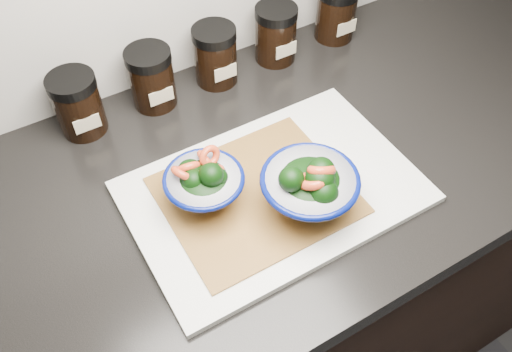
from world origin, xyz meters
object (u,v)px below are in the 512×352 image
cutting_board (274,192)px  spice_jar_c (215,55)px  spice_jar_e (336,12)px  spice_jar_b (151,78)px  bowl_right (310,188)px  spice_jar_d (276,34)px  spice_jar_a (78,104)px  bowl_left (204,184)px

cutting_board → spice_jar_c: 0.31m
spice_jar_e → spice_jar_b: bearing=180.0°
bowl_right → spice_jar_b: (-0.10, 0.36, -0.01)m
bowl_right → spice_jar_e: 0.47m
bowl_right → spice_jar_c: size_ratio=1.31×
spice_jar_c → cutting_board: bearing=-100.6°
spice_jar_c → spice_jar_e: 0.28m
spice_jar_c → spice_jar_d: (0.13, 0.00, 0.00)m
bowl_right → spice_jar_a: bowl_right is taller
spice_jar_a → spice_jar_c: 0.26m
spice_jar_d → spice_jar_c: bearing=180.0°
bowl_left → bowl_right: bowl_right is taller
cutting_board → bowl_right: (0.03, -0.06, 0.06)m
spice_jar_c → spice_jar_a: bearing=180.0°
cutting_board → spice_jar_a: (-0.21, 0.30, 0.05)m
bowl_right → spice_jar_c: 0.36m
bowl_left → bowl_right: bearing=-35.6°
bowl_right → spice_jar_e: size_ratio=1.31×
cutting_board → spice_jar_c: spice_jar_c is taller
cutting_board → spice_jar_c: bearing=79.4°
spice_jar_b → spice_jar_e: size_ratio=1.00×
bowl_right → spice_jar_e: bearing=49.2°
spice_jar_a → cutting_board: bearing=-54.9°
cutting_board → spice_jar_d: spice_jar_d is taller
bowl_left → bowl_right: (0.13, -0.09, 0.01)m
spice_jar_b → spice_jar_e: (0.40, 0.00, 0.00)m
cutting_board → spice_jar_d: bearing=57.7°
spice_jar_a → spice_jar_d: size_ratio=1.00×
spice_jar_d → spice_jar_e: same height
spice_jar_d → cutting_board: bearing=-122.3°
spice_jar_a → spice_jar_d: same height
cutting_board → spice_jar_b: 0.31m
spice_jar_b → spice_jar_d: 0.26m
spice_jar_b → spice_jar_c: same height
bowl_right → spice_jar_a: bearing=123.3°
spice_jar_d → bowl_right: bearing=-114.5°
bowl_right → spice_jar_b: 0.37m
bowl_left → spice_jar_c: size_ratio=1.09×
spice_jar_b → spice_jar_d: size_ratio=1.00×
bowl_left → spice_jar_e: bearing=31.2°
spice_jar_c → spice_jar_e: bearing=0.0°
spice_jar_d → spice_jar_a: bearing=180.0°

